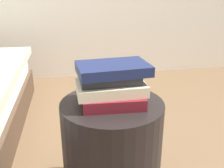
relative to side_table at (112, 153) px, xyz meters
name	(u,v)px	position (x,y,z in m)	size (l,w,h in m)	color
side_table	(112,153)	(0.00, 0.00, 0.00)	(0.46, 0.46, 0.53)	black
book_maroon	(112,99)	(0.00, -0.01, 0.29)	(0.26, 0.20, 0.05)	maroon
book_cream	(111,88)	(-0.01, 0.00, 0.34)	(0.29, 0.19, 0.05)	beige
book_charcoal	(109,77)	(-0.01, 0.01, 0.38)	(0.25, 0.16, 0.04)	#28282D
book_navy	(113,69)	(0.01, 0.01, 0.42)	(0.30, 0.19, 0.04)	#19234C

